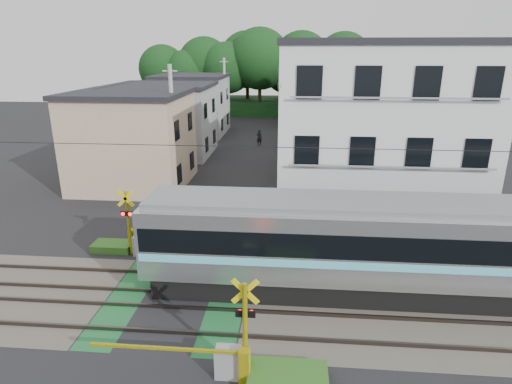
# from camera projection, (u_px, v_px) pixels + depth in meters

# --- Properties ---
(ground) EXTENTS (120.00, 120.00, 0.00)m
(ground) POSITION_uv_depth(u_px,v_px,m) (176.00, 301.00, 15.80)
(ground) COLOR black
(track_bed) EXTENTS (120.00, 120.00, 0.14)m
(track_bed) POSITION_uv_depth(u_px,v_px,m) (176.00, 300.00, 15.79)
(track_bed) COLOR #47423A
(track_bed) RESTS_ON ground
(crossing_signal_near) EXTENTS (4.74, 0.65, 3.09)m
(crossing_signal_near) POSITION_uv_depth(u_px,v_px,m) (230.00, 356.00, 11.92)
(crossing_signal_near) COLOR yellow
(crossing_signal_near) RESTS_ON ground
(crossing_signal_far) EXTENTS (4.74, 0.65, 3.09)m
(crossing_signal_far) POSITION_uv_depth(u_px,v_px,m) (140.00, 239.00, 19.24)
(crossing_signal_far) COLOR yellow
(crossing_signal_far) RESTS_ON ground
(apartment_block) EXTENTS (10.20, 8.36, 9.30)m
(apartment_block) POSITION_uv_depth(u_px,v_px,m) (375.00, 133.00, 22.61)
(apartment_block) COLOR silver
(apartment_block) RESTS_ON ground
(houses_row) EXTENTS (22.07, 31.35, 6.80)m
(houses_row) POSITION_uv_depth(u_px,v_px,m) (251.00, 114.00, 39.25)
(houses_row) COLOR tan
(houses_row) RESTS_ON ground
(tree_hill) EXTENTS (40.00, 12.30, 11.75)m
(tree_hill) POSITION_uv_depth(u_px,v_px,m) (265.00, 72.00, 60.04)
(tree_hill) COLOR #123713
(tree_hill) RESTS_ON ground
(catenary) EXTENTS (60.00, 5.04, 7.00)m
(catenary) POSITION_uv_depth(u_px,v_px,m) (346.00, 212.00, 14.18)
(catenary) COLOR #2D2D33
(catenary) RESTS_ON ground
(utility_poles) EXTENTS (7.90, 42.00, 8.00)m
(utility_poles) POSITION_uv_depth(u_px,v_px,m) (232.00, 108.00, 36.34)
(utility_poles) COLOR #A5A5A0
(utility_poles) RESTS_ON ground
(pedestrian) EXTENTS (0.63, 0.50, 1.53)m
(pedestrian) POSITION_uv_depth(u_px,v_px,m) (259.00, 138.00, 41.17)
(pedestrian) COLOR black
(pedestrian) RESTS_ON ground
(weed_patches) EXTENTS (10.25, 8.80, 0.40)m
(weed_patches) POSITION_uv_depth(u_px,v_px,m) (222.00, 300.00, 15.52)
(weed_patches) COLOR #2D5E1E
(weed_patches) RESTS_ON ground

